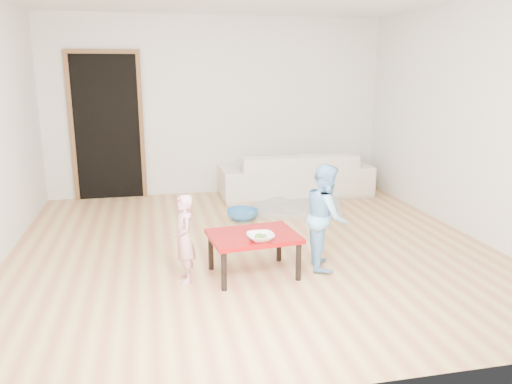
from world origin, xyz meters
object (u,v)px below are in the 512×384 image
object	(u,v)px
child_blue	(326,216)
bowl	(261,237)
red_table	(253,254)
sofa	(295,174)
basin	(242,214)
child_pink	(184,239)

from	to	relation	value
child_blue	bowl	bearing A→B (deg)	121.13
red_table	child_blue	distance (m)	0.78
child_blue	sofa	bearing A→B (deg)	1.79
child_blue	basin	world-z (taller)	child_blue
red_table	child_blue	size ratio (longest dim) A/B	0.79
sofa	basin	bearing A→B (deg)	47.21
bowl	child_pink	bearing A→B (deg)	165.33
red_table	basin	xyz separation A→B (m)	(0.22, 1.73, -0.13)
sofa	child_blue	size ratio (longest dim) A/B	2.22
sofa	red_table	distance (m)	3.04
red_table	sofa	bearing A→B (deg)	66.43
red_table	bowl	size ratio (longest dim) A/B	3.29
child_blue	basin	distance (m)	1.79
red_table	child_pink	world-z (taller)	child_pink
sofa	basin	world-z (taller)	sofa
child_pink	basin	size ratio (longest dim) A/B	1.99
sofa	basin	xyz separation A→B (m)	(-1.00, -1.06, -0.26)
red_table	basin	distance (m)	1.74
sofa	red_table	world-z (taller)	sofa
child_pink	basin	xyz separation A→B (m)	(0.85, 1.73, -0.33)
child_blue	child_pink	bearing A→B (deg)	104.95
red_table	child_pink	size ratio (longest dim) A/B	0.99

